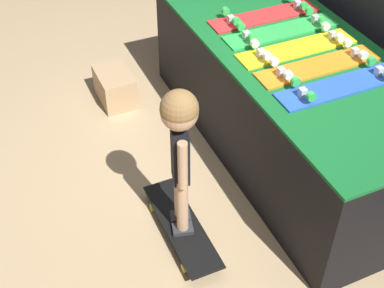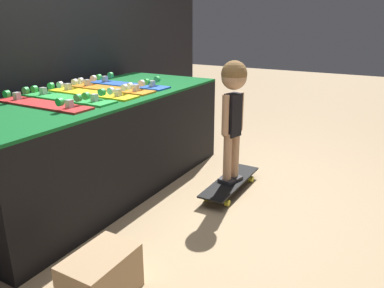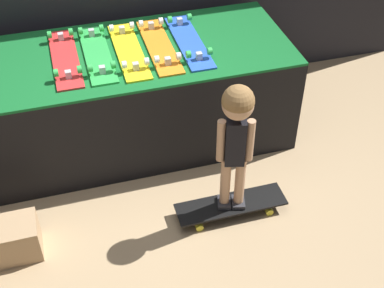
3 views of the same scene
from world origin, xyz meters
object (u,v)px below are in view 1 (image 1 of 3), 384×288
Objects in this scene: skateboard_green_on_rack at (281,30)px; skateboard_yellow_on_rack at (297,47)px; skateboard_red_on_rack at (264,15)px; skateboard_blue_on_rack at (341,85)px; skateboard_on_floor at (182,226)px; storage_box at (115,87)px; child at (180,138)px; skateboard_orange_on_rack at (318,65)px.

skateboard_yellow_on_rack is at bearing -5.57° from skateboard_green_on_rack.
skateboard_blue_on_rack is at bearing -1.14° from skateboard_red_on_rack.
skateboard_on_floor is 1.46m from storage_box.
child is at bearing -64.94° from skateboard_yellow_on_rack.
skateboard_red_on_rack is at bearing 178.86° from skateboard_blue_on_rack.
skateboard_red_on_rack is 1.00× the size of skateboard_green_on_rack.
skateboard_green_on_rack is 0.45m from skateboard_orange_on_rack.
skateboard_on_floor is 2.05× the size of storage_box.
skateboard_red_on_rack reaches higher than skateboard_on_floor.
skateboard_yellow_on_rack is 1.04× the size of skateboard_on_floor.
skateboard_red_on_rack and skateboard_blue_on_rack have the same top height.
storage_box is at bearing -167.55° from child.
child reaches higher than skateboard_blue_on_rack.
skateboard_red_on_rack is at bearing 178.81° from skateboard_green_on_rack.
skateboard_yellow_on_rack is 0.82× the size of child.
skateboard_on_floor is at bearing -55.83° from skateboard_green_on_rack.
storage_box reaches higher than skateboard_on_floor.
skateboard_green_on_rack and skateboard_orange_on_rack have the same top height.
skateboard_orange_on_rack is (0.45, -0.02, 0.00)m from skateboard_green_on_rack.
child is at bearing -76.51° from skateboard_orange_on_rack.
skateboard_green_on_rack is 1.40m from storage_box.
skateboard_yellow_on_rack and skateboard_orange_on_rack have the same top height.
skateboard_on_floor is at bearing -64.94° from skateboard_yellow_on_rack.
skateboard_green_on_rack is 2.12× the size of storage_box.
skateboard_on_floor is at bearing 0.00° from child.
skateboard_red_on_rack is 1.00× the size of skateboard_orange_on_rack.
skateboard_green_on_rack is 1.00× the size of skateboard_blue_on_rack.
skateboard_red_on_rack is at bearing 178.22° from skateboard_orange_on_rack.
skateboard_orange_on_rack is 1.00× the size of skateboard_blue_on_rack.
skateboard_blue_on_rack is at bearing 90.86° from skateboard_on_floor.
child reaches higher than skateboard_orange_on_rack.
skateboard_green_on_rack reaches higher than storage_box.
skateboard_orange_on_rack is at bearing -1.78° from skateboard_red_on_rack.
skateboard_on_floor is (0.01, -1.00, -0.73)m from skateboard_blue_on_rack.
skateboard_on_floor is at bearing -76.51° from skateboard_orange_on_rack.
skateboard_orange_on_rack is at bearing 103.49° from skateboard_on_floor.
skateboard_yellow_on_rack is 1.52m from storage_box.
skateboard_yellow_on_rack is (0.45, -0.03, 0.00)m from skateboard_red_on_rack.
skateboard_green_on_rack is 0.22m from skateboard_yellow_on_rack.
skateboard_yellow_on_rack is 0.22m from skateboard_orange_on_rack.
storage_box is at bearing -136.86° from skateboard_yellow_on_rack.
child is at bearing -55.83° from skateboard_green_on_rack.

